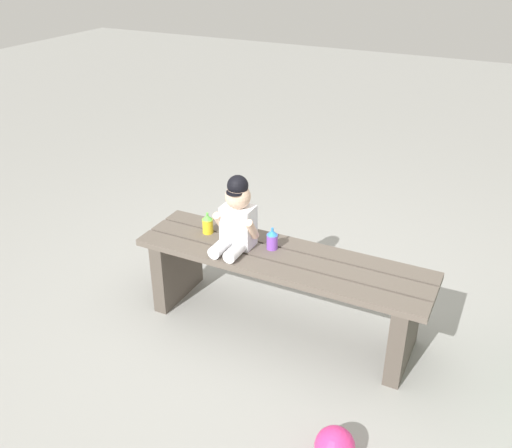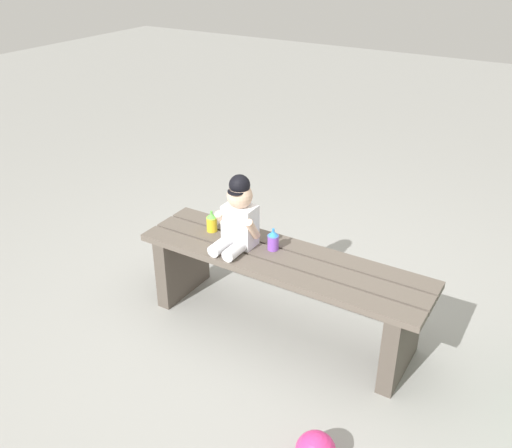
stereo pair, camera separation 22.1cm
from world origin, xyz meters
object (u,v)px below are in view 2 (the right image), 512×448
at_px(park_bench, 282,280).
at_px(sippy_cup_right, 273,240).
at_px(sippy_cup_left, 212,222).
at_px(child_figure, 238,216).

xyz_separation_m(park_bench, sippy_cup_right, (-0.08, 0.04, 0.20)).
relative_size(sippy_cup_left, sippy_cup_right, 1.00).
bearing_deg(park_bench, sippy_cup_right, 152.08).
xyz_separation_m(sippy_cup_left, sippy_cup_right, (0.40, 0.00, 0.00)).
bearing_deg(sippy_cup_left, sippy_cup_right, 0.00).
height_order(sippy_cup_left, sippy_cup_right, same).
relative_size(child_figure, sippy_cup_right, 3.26).
distance_m(sippy_cup_left, sippy_cup_right, 0.40).
bearing_deg(child_figure, sippy_cup_right, 17.49).
relative_size(park_bench, child_figure, 3.92).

